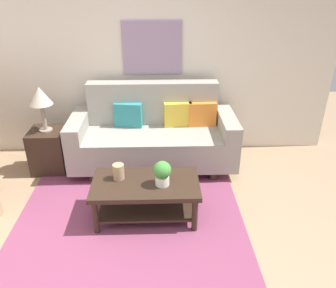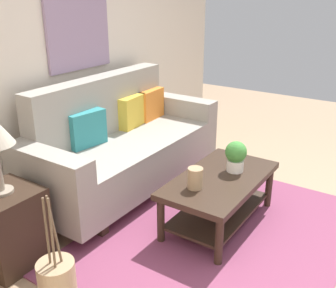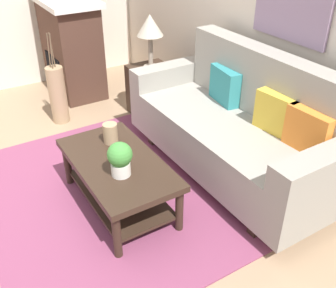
% 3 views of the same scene
% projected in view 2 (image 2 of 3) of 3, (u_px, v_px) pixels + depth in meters
% --- Properties ---
extents(ground_plane, '(9.44, 9.44, 0.00)m').
position_uv_depth(ground_plane, '(280.00, 258.00, 2.93)').
color(ground_plane, '#9E7F60').
extents(wall_back, '(5.44, 0.10, 2.70)m').
position_uv_depth(wall_back, '(55.00, 48.00, 3.59)').
color(wall_back, beige).
rests_on(wall_back, ground_plane).
extents(area_rug, '(2.38, 1.82, 0.01)m').
position_uv_depth(area_rug, '(219.00, 235.00, 3.19)').
color(area_rug, '#843D5B').
rests_on(area_rug, ground_plane).
extents(couch, '(2.10, 0.84, 1.08)m').
position_uv_depth(couch, '(122.00, 146.00, 3.84)').
color(couch, gray).
rests_on(couch, ground_plane).
extents(throw_pillow_teal, '(0.37, 0.17, 0.32)m').
position_uv_depth(throw_pillow_teal, '(87.00, 129.00, 3.56)').
color(throw_pillow_teal, teal).
rests_on(throw_pillow_teal, couch).
extents(throw_pillow_mustard, '(0.37, 0.16, 0.32)m').
position_uv_depth(throw_pillow_mustard, '(132.00, 111.00, 4.06)').
color(throw_pillow_mustard, gold).
rests_on(throw_pillow_mustard, couch).
extents(throw_pillow_orange, '(0.37, 0.14, 0.32)m').
position_uv_depth(throw_pillow_orange, '(151.00, 104.00, 4.31)').
color(throw_pillow_orange, orange).
rests_on(throw_pillow_orange, couch).
extents(coffee_table, '(1.10, 0.60, 0.43)m').
position_uv_depth(coffee_table, '(220.00, 190.00, 3.26)').
color(coffee_table, '#332319').
rests_on(coffee_table, ground_plane).
extents(tabletop_vase, '(0.12, 0.12, 0.17)m').
position_uv_depth(tabletop_vase, '(195.00, 178.00, 3.01)').
color(tabletop_vase, tan).
rests_on(tabletop_vase, coffee_table).
extents(potted_plant_tabletop, '(0.18, 0.18, 0.26)m').
position_uv_depth(potted_plant_tabletop, '(236.00, 155.00, 3.28)').
color(potted_plant_tabletop, white).
rests_on(potted_plant_tabletop, coffee_table).
extents(side_table, '(0.44, 0.44, 0.56)m').
position_uv_depth(side_table, '(8.00, 227.00, 2.81)').
color(side_table, '#332319').
rests_on(side_table, ground_plane).
extents(floor_vase_branch_a, '(0.03, 0.04, 0.36)m').
position_uv_depth(floor_vase_branch_a, '(54.00, 230.00, 1.85)').
color(floor_vase_branch_a, brown).
rests_on(floor_vase_branch_a, floor_vase).
extents(floor_vase_branch_b, '(0.02, 0.02, 0.36)m').
position_uv_depth(floor_vase_branch_b, '(47.00, 231.00, 1.84)').
color(floor_vase_branch_b, brown).
rests_on(floor_vase_branch_b, floor_vase).
extents(floor_vase_branch_c, '(0.03, 0.03, 0.36)m').
position_uv_depth(floor_vase_branch_c, '(52.00, 234.00, 1.82)').
color(floor_vase_branch_c, brown).
rests_on(floor_vase_branch_c, floor_vase).
extents(framed_painting, '(0.77, 0.03, 0.68)m').
position_uv_depth(framed_painting, '(79.00, 32.00, 3.70)').
color(framed_painting, gray).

